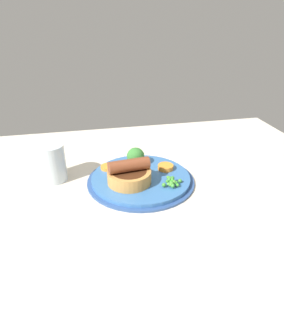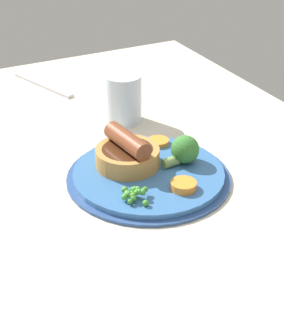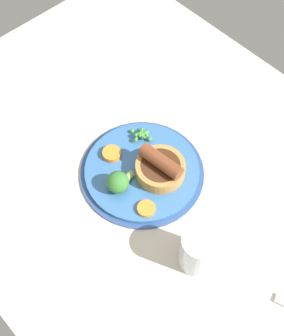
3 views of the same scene
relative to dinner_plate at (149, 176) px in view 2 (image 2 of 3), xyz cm
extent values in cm
cube|color=beige|center=(-2.26, -2.67, -2.07)|extent=(110.00, 80.00, 3.00)
cylinder|color=#2D4C84|center=(0.00, 0.00, -0.32)|extent=(25.30, 25.30, 0.50)
cylinder|color=#386BA8|center=(0.00, 0.00, 0.13)|extent=(23.28, 23.28, 1.40)
cylinder|color=#BC8442|center=(-3.09, -2.08, 2.29)|extent=(9.94, 9.94, 2.92)
cylinder|color=#472614|center=(-3.09, -2.08, 3.60)|extent=(7.95, 7.95, 0.30)
cylinder|color=brown|center=(-3.09, -2.08, 5.15)|extent=(9.46, 3.87, 2.80)
sphere|color=#408C3B|center=(5.55, -6.17, 1.71)|extent=(0.83, 0.83, 0.83)
sphere|color=#3F8831|center=(5.67, -6.16, 1.77)|extent=(0.95, 0.95, 0.95)
sphere|color=#458231|center=(6.38, -5.78, 1.85)|extent=(0.94, 0.94, 0.94)
sphere|color=green|center=(6.75, -5.88, 1.67)|extent=(0.80, 0.80, 0.80)
sphere|color=green|center=(6.41, -4.29, 2.00)|extent=(0.91, 0.91, 0.91)
sphere|color=#45823B|center=(3.99, -5.88, 1.51)|extent=(0.89, 0.89, 0.89)
sphere|color=#3E8435|center=(5.44, -5.00, 2.13)|extent=(0.94, 0.94, 0.94)
sphere|color=green|center=(6.09, -5.16, 2.00)|extent=(0.78, 0.78, 0.78)
sphere|color=#469136|center=(6.07, -4.98, 2.07)|extent=(0.81, 0.81, 0.81)
sphere|color=green|center=(5.66, -5.62, 1.84)|extent=(0.71, 0.71, 0.71)
sphere|color=green|center=(5.73, -6.79, 1.53)|extent=(0.90, 0.90, 0.90)
sphere|color=green|center=(6.20, -4.72, 2.09)|extent=(0.85, 0.85, 0.85)
sphere|color=#45862B|center=(5.36, -6.43, 1.57)|extent=(0.76, 0.76, 0.76)
sphere|color=#3D9030|center=(6.95, -6.51, 1.43)|extent=(0.75, 0.75, 0.75)
sphere|color=#3C8D2D|center=(3.93, -5.97, 1.47)|extent=(0.87, 0.87, 0.87)
sphere|color=#43922A|center=(5.65, -3.48, 1.79)|extent=(0.81, 0.81, 0.81)
sphere|color=#43872D|center=(5.83, -3.82, 1.88)|extent=(0.74, 0.74, 0.74)
sphere|color=#38872E|center=(4.96, -5.22, 1.86)|extent=(0.78, 0.78, 0.78)
sphere|color=#4D993C|center=(5.01, -6.06, 1.65)|extent=(0.77, 0.77, 0.77)
sphere|color=green|center=(5.70, -4.70, 2.22)|extent=(0.85, 0.85, 0.85)
sphere|color=#428E33|center=(8.10, -4.69, 1.29)|extent=(0.92, 0.92, 0.92)
sphere|color=#387A33|center=(0.02, 6.37, 3.06)|extent=(4.46, 4.46, 4.46)
cylinder|color=#7A9E56|center=(0.22, 3.70, 1.61)|extent=(1.76, 2.80, 1.56)
cylinder|color=orange|center=(-7.16, 5.55, 1.21)|extent=(4.70, 4.70, 0.75)
cylinder|color=orange|center=(6.70, 2.23, 1.41)|extent=(4.81, 4.81, 1.15)
cube|color=silver|center=(-43.11, -2.88, -0.27)|extent=(17.49, 7.54, 0.60)
cylinder|color=silver|center=(-20.32, 5.38, 3.92)|extent=(6.70, 6.70, 8.97)
camera|label=1|loc=(-12.47, -60.09, 35.65)|focal=32.00mm
camera|label=2|loc=(65.11, -34.21, 45.13)|focal=60.00mm
camera|label=3|loc=(-36.06, 33.50, 81.08)|focal=50.00mm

